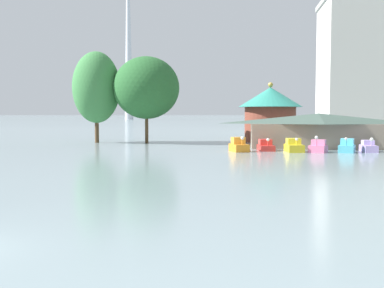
% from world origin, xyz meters
% --- Properties ---
extents(pedal_boat_orange, '(2.27, 2.90, 1.65)m').
position_xyz_m(pedal_boat_orange, '(8.92, 37.52, 0.61)').
color(pedal_boat_orange, orange).
rests_on(pedal_boat_orange, ground).
extents(pedal_boat_red, '(1.90, 3.08, 1.41)m').
position_xyz_m(pedal_boat_red, '(11.84, 39.17, 0.48)').
color(pedal_boat_red, red).
rests_on(pedal_boat_red, ground).
extents(pedal_boat_yellow, '(1.93, 2.95, 1.55)m').
position_xyz_m(pedal_boat_yellow, '(14.70, 37.70, 0.56)').
color(pedal_boat_yellow, yellow).
rests_on(pedal_boat_yellow, ground).
extents(pedal_boat_pink, '(2.35, 2.80, 1.76)m').
position_xyz_m(pedal_boat_pink, '(17.16, 37.42, 0.53)').
color(pedal_boat_pink, pink).
rests_on(pedal_boat_pink, ground).
extents(pedal_boat_cyan, '(2.20, 2.78, 1.61)m').
position_xyz_m(pedal_boat_cyan, '(20.11, 37.56, 0.57)').
color(pedal_boat_cyan, '#4CB7CC').
rests_on(pedal_boat_cyan, ground).
extents(pedal_boat_lavender, '(1.35, 2.67, 1.56)m').
position_xyz_m(pedal_boat_lavender, '(22.50, 38.42, 0.50)').
color(pedal_boat_lavender, '#B299D8').
rests_on(pedal_boat_lavender, ground).
extents(boathouse, '(16.85, 6.28, 4.05)m').
position_xyz_m(boathouse, '(18.17, 43.78, 2.12)').
color(boathouse, gray).
rests_on(boathouse, ground).
extents(green_roof_pavilion, '(9.01, 9.01, 8.43)m').
position_xyz_m(green_roof_pavilion, '(13.27, 54.96, 4.29)').
color(green_roof_pavilion, brown).
rests_on(green_roof_pavilion, ground).
extents(shoreline_tree_tall_left, '(6.51, 6.51, 12.51)m').
position_xyz_m(shoreline_tree_tall_left, '(-10.64, 50.64, 7.61)').
color(shoreline_tree_tall_left, brown).
rests_on(shoreline_tree_tall_left, ground).
extents(shoreline_tree_mid, '(8.92, 8.92, 11.72)m').
position_xyz_m(shoreline_tree_mid, '(-3.61, 50.41, 7.50)').
color(shoreline_tree_mid, brown).
rests_on(shoreline_tree_mid, ground).
extents(distant_broadcast_tower, '(7.58, 7.58, 167.43)m').
position_xyz_m(distant_broadcast_tower, '(-64.68, 295.55, 72.68)').
color(distant_broadcast_tower, silver).
rests_on(distant_broadcast_tower, ground).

